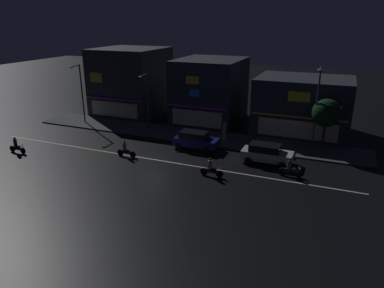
% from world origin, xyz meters
% --- Properties ---
extents(ground_plane, '(140.00, 140.00, 0.00)m').
position_xyz_m(ground_plane, '(0.00, 0.00, 0.00)').
color(ground_plane, black).
extents(lane_divider_stripe, '(34.29, 0.16, 0.01)m').
position_xyz_m(lane_divider_stripe, '(0.00, 0.00, 0.01)').
color(lane_divider_stripe, beige).
rests_on(lane_divider_stripe, ground).
extents(sidewalk_far, '(36.09, 4.56, 0.14)m').
position_xyz_m(sidewalk_far, '(0.00, 7.49, 0.07)').
color(sidewalk_far, '#424447').
rests_on(sidewalk_far, ground).
extents(storefront_left_block, '(7.32, 8.68, 7.37)m').
position_xyz_m(storefront_left_block, '(-0.00, 14.04, 3.68)').
color(storefront_left_block, '#2D333D').
rests_on(storefront_left_block, ground).
extents(storefront_center_block, '(8.15, 8.53, 8.27)m').
position_xyz_m(storefront_center_block, '(-10.83, 13.96, 4.13)').
color(storefront_center_block, '#383A3F').
rests_on(storefront_center_block, ground).
extents(storefront_right_block, '(9.76, 7.47, 5.97)m').
position_xyz_m(storefront_right_block, '(10.83, 13.43, 2.98)').
color(storefront_right_block, '#2D333D').
rests_on(storefront_right_block, ground).
extents(streetlamp_west, '(0.44, 1.64, 6.76)m').
position_xyz_m(streetlamp_west, '(-13.25, 6.91, 4.15)').
color(streetlamp_west, '#47494C').
rests_on(streetlamp_west, sidewalk_far).
extents(streetlamp_mid, '(0.44, 1.64, 6.04)m').
position_xyz_m(streetlamp_mid, '(-5.22, 8.02, 3.78)').
color(streetlamp_mid, '#47494C').
rests_on(streetlamp_mid, sidewalk_far).
extents(streetlamp_east, '(0.44, 1.64, 7.73)m').
position_xyz_m(streetlamp_east, '(12.52, 7.69, 4.66)').
color(streetlamp_east, '#47494C').
rests_on(streetlamp_east, sidewalk_far).
extents(pedestrian_on_sidewalk, '(0.39, 0.39, 1.96)m').
position_xyz_m(pedestrian_on_sidewalk, '(4.08, 7.13, 1.05)').
color(pedestrian_on_sidewalk, gray).
rests_on(pedestrian_on_sidewalk, sidewalk_far).
extents(street_tree, '(2.59, 2.59, 4.78)m').
position_xyz_m(street_tree, '(13.43, 8.33, 3.60)').
color(street_tree, '#473323').
rests_on(street_tree, sidewalk_far).
extents(parked_car_near_kerb, '(4.30, 1.98, 1.67)m').
position_xyz_m(parked_car_near_kerb, '(9.16, 3.13, 0.87)').
color(parked_car_near_kerb, silver).
rests_on(parked_car_near_kerb, ground).
extents(parked_car_trailing, '(4.30, 1.98, 1.67)m').
position_xyz_m(parked_car_trailing, '(2.16, 4.10, 0.87)').
color(parked_car_trailing, navy).
rests_on(parked_car_trailing, ground).
extents(motorcycle_lead, '(1.90, 0.60, 1.52)m').
position_xyz_m(motorcycle_lead, '(-12.70, -3.34, 0.63)').
color(motorcycle_lead, black).
rests_on(motorcycle_lead, ground).
extents(motorcycle_following, '(1.90, 0.60, 1.52)m').
position_xyz_m(motorcycle_following, '(-2.81, -0.30, 0.63)').
color(motorcycle_following, black).
rests_on(motorcycle_following, ground).
extents(motorcycle_opposite_lane, '(1.90, 0.60, 1.52)m').
position_xyz_m(motorcycle_opposite_lane, '(11.47, 1.06, 0.63)').
color(motorcycle_opposite_lane, black).
rests_on(motorcycle_opposite_lane, ground).
extents(motorcycle_trailing_far, '(1.90, 0.60, 1.52)m').
position_xyz_m(motorcycle_trailing_far, '(5.70, -1.34, 0.63)').
color(motorcycle_trailing_far, black).
rests_on(motorcycle_trailing_far, ground).
extents(traffic_cone, '(0.36, 0.36, 0.55)m').
position_xyz_m(traffic_cone, '(2.16, 4.74, 0.28)').
color(traffic_cone, orange).
rests_on(traffic_cone, ground).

